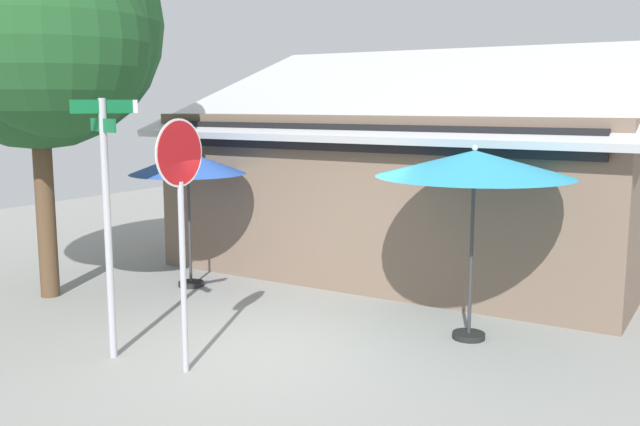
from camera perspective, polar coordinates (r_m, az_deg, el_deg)
ground_plane at (r=9.45m, az=-3.17°, el=-10.98°), size 28.00×28.00×0.10m
cafe_building at (r=13.72m, az=7.55°, el=2.16°), size 8.87×5.39×4.33m
street_sign_post at (r=8.97m, az=-16.79°, el=0.59°), size 0.72×0.77×3.21m
stop_sign at (r=8.23m, az=-11.16°, el=1.20°), size 0.07×0.78×2.98m
patio_umbrella_royal_blue_left at (r=12.21m, az=-10.62°, el=3.88°), size 1.98×1.98×2.41m
patio_umbrella_teal_center at (r=9.44m, az=12.34°, el=3.80°), size 2.59×2.59×2.62m
shade_tree at (r=11.95m, az=-21.71°, el=13.74°), size 4.43×3.97×6.38m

